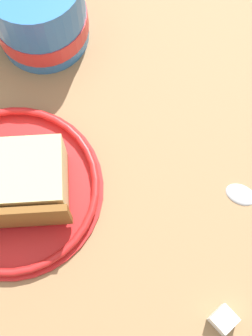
{
  "coord_description": "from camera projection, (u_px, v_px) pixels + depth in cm",
  "views": [
    {
      "loc": [
        -9.68,
        -14.12,
        45.64
      ],
      "look_at": [
        1.63,
        -4.7,
        3.0
      ],
      "focal_mm": 53.11,
      "sensor_mm": 36.0,
      "label": 1
    }
  ],
  "objects": [
    {
      "name": "ground_plane",
      "position": [
        80.0,
        165.0,
        0.5
      ],
      "size": [
        138.39,
        138.39,
        2.3
      ],
      "primitive_type": "cube",
      "color": "#936D47"
    },
    {
      "name": "tea_mug",
      "position": [
        38.0,
        12.0,
        0.49
      ],
      "size": [
        11.0,
        9.59,
        8.63
      ],
      "color": "#3372BF",
      "rests_on": "ground_plane"
    },
    {
      "name": "small_plate",
      "position": [
        13.0,
        188.0,
        0.47
      ],
      "size": [
        17.2,
        17.2,
        1.46
      ],
      "color": "red",
      "rests_on": "ground_plane"
    },
    {
      "name": "cake_slice",
      "position": [
        6.0,
        182.0,
        0.44
      ],
      "size": [
        12.07,
        12.24,
        5.46
      ],
      "color": "brown",
      "rests_on": "small_plate"
    },
    {
      "name": "sugar_cube",
      "position": [
        223.0,
        319.0,
        0.43
      ],
      "size": [
        2.12,
        2.12,
        1.88
      ],
      "primitive_type": "cube",
      "rotation": [
        0.0,
        0.0,
        1.43
      ],
      "color": "white",
      "rests_on": "ground_plane"
    }
  ]
}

